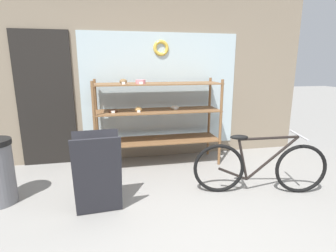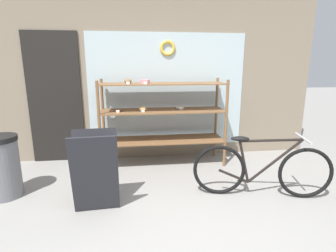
{
  "view_description": "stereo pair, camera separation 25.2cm",
  "coord_description": "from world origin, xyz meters",
  "views": [
    {
      "loc": [
        -0.61,
        -1.94,
        1.6
      ],
      "look_at": [
        0.04,
        1.12,
        0.85
      ],
      "focal_mm": 28.0,
      "sensor_mm": 36.0,
      "label": 1
    },
    {
      "loc": [
        -0.36,
        -1.99,
        1.6
      ],
      "look_at": [
        0.04,
        1.12,
        0.85
      ],
      "focal_mm": 28.0,
      "sensor_mm": 36.0,
      "label": 2
    }
  ],
  "objects": [
    {
      "name": "sandwich_board",
      "position": [
        -0.8,
        0.75,
        0.45
      ],
      "size": [
        0.51,
        0.41,
        0.89
      ],
      "rotation": [
        0.0,
        0.0,
        0.07
      ],
      "color": "#232328",
      "rests_on": "ground_plane"
    },
    {
      "name": "display_case",
      "position": [
        0.06,
        2.07,
        0.85
      ],
      "size": [
        1.96,
        0.55,
        1.39
      ],
      "color": "brown",
      "rests_on": "ground_plane"
    },
    {
      "name": "bicycle",
      "position": [
        1.15,
        0.82,
        0.35
      ],
      "size": [
        1.63,
        0.53,
        0.77
      ],
      "rotation": [
        0.0,
        0.0,
        -0.23
      ],
      "color": "black",
      "rests_on": "ground_plane"
    },
    {
      "name": "ground_plane",
      "position": [
        0.0,
        0.0,
        0.0
      ],
      "size": [
        30.0,
        30.0,
        0.0
      ],
      "primitive_type": "plane",
      "color": "gray"
    },
    {
      "name": "storefront_facade",
      "position": [
        -0.05,
        2.48,
        1.49
      ],
      "size": [
        5.52,
        0.13,
        3.05
      ],
      "color": "gray",
      "rests_on": "ground_plane"
    }
  ]
}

